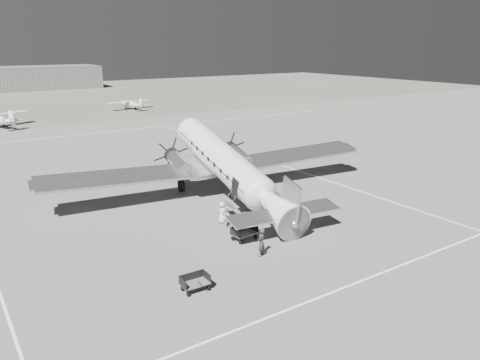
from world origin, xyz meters
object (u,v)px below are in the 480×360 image
Objects in this scene: baggage_cart_far at (195,283)px; passenger at (222,212)px; dc3_airliner at (227,166)px; ramp_agent at (227,217)px; light_plane_right at (131,105)px; baggage_cart_near at (244,233)px; ground_crew at (261,242)px; hangar_main at (23,78)px.

baggage_cart_far is 0.96× the size of passenger.
dc3_airliner is 6.70m from ramp_agent.
light_plane_right reaches higher than ramp_agent.
light_plane_right reaches higher than baggage_cart_near.
dc3_airliner reaches higher than light_plane_right.
baggage_cart_far is (-9.82, -12.27, -2.48)m from dc3_airliner.
passenger is (-17.61, -63.81, -0.15)m from light_plane_right.
light_plane_right is 5.90× the size of baggage_cart_far.
light_plane_right reaches higher than passenger.
ground_crew is 6.30m from passenger.
hangar_main is at bearing 85.11° from baggage_cart_far.
passenger reaches higher than baggage_cart_far.
baggage_cart_near reaches higher than baggage_cart_far.
dc3_airliner reaches higher than ramp_agent.
dc3_airliner is 9.23m from baggage_cart_near.
baggage_cart_near is 1.12× the size of baggage_cart_far.
hangar_main reaches higher than ground_crew.
light_plane_right is 5.07× the size of ground_crew.
baggage_cart_near is at bearing -108.39° from dc3_airliner.
ground_crew reaches higher than baggage_cart_far.
hangar_main is at bearing 13.00° from ramp_agent.
hangar_main reaches higher than light_plane_right.
dc3_airliner is at bearing -141.55° from ground_crew.
ramp_agent is at bearing 48.62° from baggage_cart_far.
light_plane_right is at bearing 72.69° from baggage_cart_far.
light_plane_right is (10.02, -58.16, -2.32)m from hangar_main.
dc3_airliner is at bearing -16.04° from ramp_agent.
dc3_airliner is 18.50× the size of passenger.
passenger is (0.09, 0.78, 0.06)m from ramp_agent.
hangar_main is 4.44× the size of light_plane_right.
ramp_agent is (-17.70, -64.60, -0.21)m from light_plane_right.
baggage_cart_near is at bearing -131.49° from ground_crew.
baggage_cart_near is at bearing -93.64° from hangar_main.
hangar_main reaches higher than dc3_airliner.
hangar_main is at bearing 94.24° from dc3_airliner.
ground_crew is 5.51m from ramp_agent.
baggage_cart_far is at bearing -119.12° from light_plane_right.
hangar_main is 122.24m from passenger.
ramp_agent is (0.30, 2.75, 0.27)m from baggage_cart_near.
ramp_agent is at bearing -116.30° from dc3_airliner.
ramp_agent is at bearing -115.82° from light_plane_right.
ground_crew is (-4.27, -10.78, -2.00)m from dc3_airliner.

